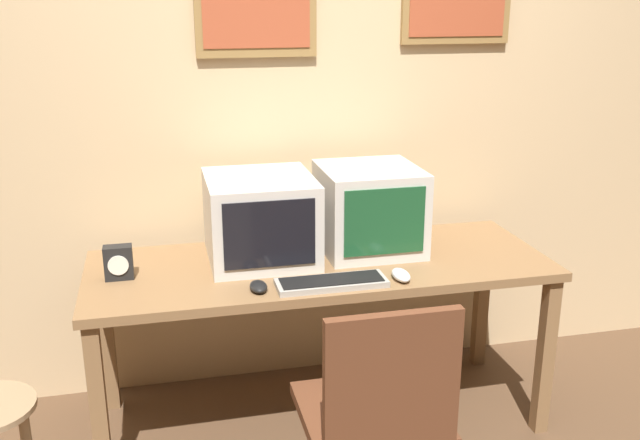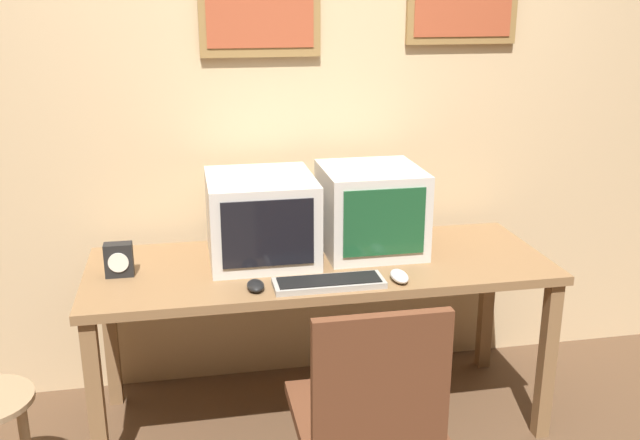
% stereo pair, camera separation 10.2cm
% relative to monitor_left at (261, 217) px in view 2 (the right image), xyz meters
% --- Properties ---
extents(wall_back, '(8.00, 0.08, 2.60)m').
position_rel_monitor_left_xyz_m(wall_back, '(0.22, 0.37, 0.42)').
color(wall_back, '#D1B284').
rests_on(wall_back, ground_plane).
extents(desk, '(1.83, 0.68, 0.71)m').
position_rel_monitor_left_xyz_m(desk, '(0.22, -0.10, -0.24)').
color(desk, olive).
rests_on(desk, ground_plane).
extents(monitor_left, '(0.42, 0.46, 0.34)m').
position_rel_monitor_left_xyz_m(monitor_left, '(0.00, 0.00, 0.00)').
color(monitor_left, beige).
rests_on(monitor_left, desk).
extents(monitor_right, '(0.40, 0.41, 0.35)m').
position_rel_monitor_left_xyz_m(monitor_right, '(0.45, 0.00, 0.01)').
color(monitor_right, beige).
rests_on(monitor_right, desk).
extents(keyboard_main, '(0.41, 0.14, 0.03)m').
position_rel_monitor_left_xyz_m(keyboard_main, '(0.21, -0.35, -0.16)').
color(keyboard_main, '#A8A399').
rests_on(keyboard_main, desk).
extents(mouse_near_keyboard, '(0.06, 0.12, 0.04)m').
position_rel_monitor_left_xyz_m(mouse_near_keyboard, '(0.47, -0.35, -0.15)').
color(mouse_near_keyboard, silver).
rests_on(mouse_near_keyboard, desk).
extents(mouse_far_corner, '(0.06, 0.10, 0.03)m').
position_rel_monitor_left_xyz_m(mouse_far_corner, '(-0.06, -0.33, -0.15)').
color(mouse_far_corner, black).
rests_on(mouse_far_corner, desk).
extents(desk_clock, '(0.10, 0.06, 0.13)m').
position_rel_monitor_left_xyz_m(desk_clock, '(-0.55, -0.10, -0.10)').
color(desk_clock, black).
rests_on(desk_clock, desk).
extents(office_chair, '(0.47, 0.47, 0.88)m').
position_rel_monitor_left_xyz_m(office_chair, '(0.23, -0.83, -0.50)').
color(office_chair, black).
rests_on(office_chair, ground_plane).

